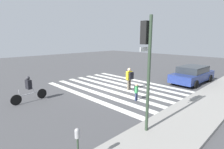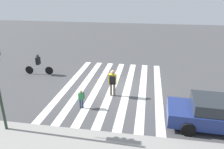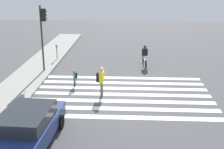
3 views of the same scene
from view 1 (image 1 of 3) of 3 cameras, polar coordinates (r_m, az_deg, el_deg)
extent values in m
plane|color=#444447|center=(13.73, 1.31, -4.22)|extent=(60.00, 60.00, 0.00)
cube|color=gray|center=(10.62, 26.81, -10.00)|extent=(36.00, 2.50, 0.14)
cube|color=silver|center=(15.95, 8.80, -2.07)|extent=(0.46, 10.00, 0.01)
cube|color=silver|center=(15.18, 6.55, -2.71)|extent=(0.46, 10.00, 0.01)
cube|color=silver|center=(14.44, 4.06, -3.42)|extent=(0.46, 10.00, 0.01)
cube|color=silver|center=(13.73, 1.31, -4.20)|extent=(0.46, 10.00, 0.01)
cube|color=silver|center=(13.05, -1.75, -5.05)|extent=(0.46, 10.00, 0.01)
cube|color=silver|center=(12.43, -5.13, -5.97)|extent=(0.46, 10.00, 0.01)
cube|color=silver|center=(11.85, -8.87, -6.96)|extent=(0.46, 10.00, 0.01)
cylinder|color=#283828|center=(6.75, 11.84, -1.14)|extent=(0.12, 0.12, 4.59)
cube|color=black|center=(6.71, 10.92, 13.24)|extent=(0.32, 0.26, 0.84)
cube|color=silver|center=(6.72, 10.72, 8.13)|extent=(0.60, 0.02, 0.16)
sphere|color=#590F0F|center=(6.81, 9.85, 15.20)|extent=(0.15, 0.15, 0.15)
sphere|color=#59470F|center=(6.80, 9.78, 13.26)|extent=(0.15, 0.15, 0.15)
sphere|color=red|center=(6.80, 9.71, 11.32)|extent=(0.15, 0.15, 0.15)
cylinder|color=gray|center=(5.23, -11.27, -18.56)|extent=(0.15, 0.15, 0.22)
sphere|color=gray|center=(5.18, -11.32, -17.50)|extent=(0.14, 0.14, 0.14)
cylinder|color=#6B6051|center=(13.11, 5.84, -3.27)|extent=(0.15, 0.15, 0.78)
cylinder|color=#6B6051|center=(12.96, 5.26, -3.44)|extent=(0.15, 0.15, 0.78)
cube|color=yellow|center=(12.87, 5.62, -0.33)|extent=(0.48, 0.26, 0.62)
sphere|color=tan|center=(12.79, 5.65, 1.57)|extent=(0.25, 0.25, 0.25)
cube|color=black|center=(12.78, 6.31, -0.43)|extent=(0.36, 0.20, 0.52)
cylinder|color=navy|center=(10.99, 8.13, -7.05)|extent=(0.10, 0.10, 0.51)
cylinder|color=navy|center=(10.89, 7.70, -7.21)|extent=(0.10, 0.10, 0.51)
cube|color=#338C4C|center=(10.80, 7.99, -4.83)|extent=(0.32, 0.22, 0.40)
sphere|color=tan|center=(10.73, 8.03, -3.39)|extent=(0.16, 0.16, 0.16)
cube|color=black|center=(10.90, 7.63, -4.68)|extent=(0.24, 0.17, 0.34)
cylinder|color=black|center=(11.49, -28.82, -7.31)|extent=(0.62, 0.09, 0.62)
cylinder|color=black|center=(12.08, -21.89, -5.79)|extent=(0.62, 0.09, 0.62)
cube|color=#B2B2B7|center=(11.72, -25.34, -5.75)|extent=(1.33, 0.15, 0.04)
cylinder|color=#B2B2B7|center=(11.78, -24.20, -4.75)|extent=(0.03, 0.03, 0.32)
cylinder|color=#B2B2B7|center=(11.45, -28.09, -5.36)|extent=(0.03, 0.03, 0.40)
cube|color=black|center=(11.56, -25.59, -2.93)|extent=(0.27, 0.42, 0.55)
sphere|color=#333338|center=(11.48, -25.77, -1.02)|extent=(0.22, 0.22, 0.22)
cube|color=navy|center=(16.48, 24.72, -0.48)|extent=(4.87, 2.13, 0.66)
cube|color=#23282D|center=(16.37, 24.90, 1.56)|extent=(2.71, 1.88, 0.53)
cylinder|color=black|center=(14.85, 25.67, -2.89)|extent=(0.65, 0.23, 0.64)
cylinder|color=black|center=(15.61, 19.32, -1.71)|extent=(0.65, 0.23, 0.64)
cylinder|color=black|center=(17.58, 29.37, -1.12)|extent=(0.65, 0.23, 0.64)
cylinder|color=black|center=(18.23, 23.81, -0.19)|extent=(0.65, 0.23, 0.64)
camera|label=2|loc=(12.55, 66.10, 15.65)|focal=35.00mm
camera|label=3|loc=(27.85, 26.19, 16.14)|focal=50.00mm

